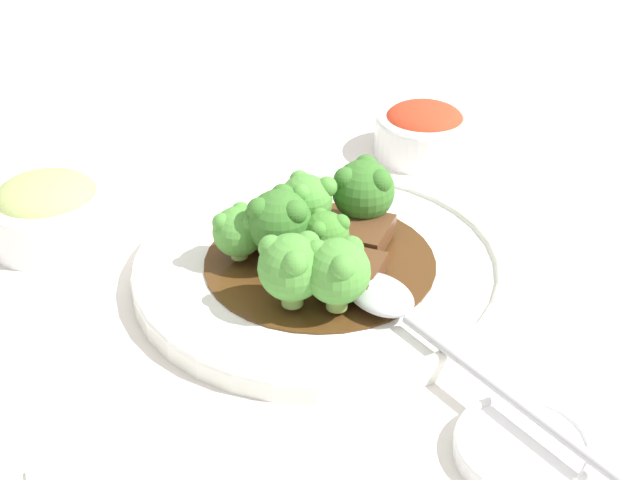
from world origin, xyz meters
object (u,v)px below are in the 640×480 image
broccoli_floret_6 (238,230)px  side_bowl_kimchi (423,130)px  broccoli_floret_4 (326,234)px  sauce_dish (524,447)px  broccoli_floret_0 (279,220)px  beef_strip_1 (365,234)px  broccoli_floret_1 (310,199)px  main_plate (320,267)px  beef_strip_0 (353,273)px  beef_strip_2 (273,224)px  broccoli_floret_5 (337,270)px  side_bowl_appetizer (48,209)px  broccoli_floret_2 (292,266)px  broccoli_floret_3 (363,189)px  serving_spoon (404,313)px

broccoli_floret_6 → side_bowl_kimchi: size_ratio=0.45×
broccoli_floret_4 → sauce_dish: 0.21m
broccoli_floret_0 → side_bowl_kimchi: (-0.19, -0.15, -0.03)m
beef_strip_1 → broccoli_floret_1: broccoli_floret_1 is taller
broccoli_floret_4 → broccoli_floret_1: bearing=-94.7°
beef_strip_1 → broccoli_floret_6: 0.10m
broccoli_floret_0 → side_bowl_kimchi: bearing=-142.7°
main_plate → broccoli_floret_6: 0.07m
beef_strip_0 → beef_strip_2: bearing=-70.3°
broccoli_floret_5 → side_bowl_appetizer: broccoli_floret_5 is taller
main_plate → side_bowl_kimchi: bearing=-136.8°
broccoli_floret_0 → broccoli_floret_4: 0.04m
beef_strip_2 → broccoli_floret_2: (0.02, 0.10, 0.03)m
broccoli_floret_3 → side_bowl_kimchi: size_ratio=0.59×
beef_strip_0 → broccoli_floret_4: (0.01, -0.03, 0.02)m
beef_strip_0 → beef_strip_2: 0.09m
serving_spoon → broccoli_floret_1: bearing=-80.6°
beef_strip_1 → sauce_dish: (-0.00, 0.22, -0.02)m
beef_strip_2 → broccoli_floret_0: bearing=78.4°
broccoli_floret_1 → side_bowl_appetizer: size_ratio=0.53×
side_bowl_appetizer → broccoli_floret_0: bearing=140.7°
beef_strip_1 → serving_spoon: 0.10m
side_bowl_kimchi → side_bowl_appetizer: side_bowl_appetizer is taller
serving_spoon → side_bowl_appetizer: (0.21, -0.23, 0.00)m
main_plate → broccoli_floret_0: (0.03, -0.01, 0.04)m
broccoli_floret_4 → serving_spoon: (-0.02, 0.08, -0.02)m
serving_spoon → side_bowl_appetizer: bearing=-47.7°
broccoli_floret_3 → main_plate: bearing=33.5°
main_plate → broccoli_floret_5: (0.01, 0.06, 0.04)m
main_plate → beef_strip_1: (-0.04, -0.01, 0.02)m
broccoli_floret_2 → side_bowl_kimchi: size_ratio=0.58×
broccoli_floret_3 → side_bowl_appetizer: size_ratio=0.54×
broccoli_floret_1 → serving_spoon: broccoli_floret_1 is taller
broccoli_floret_2 → broccoli_floret_5: same height
main_plate → side_bowl_kimchi: size_ratio=3.06×
beef_strip_1 → broccoli_floret_0: 0.07m
beef_strip_0 → beef_strip_1: bearing=-123.0°
beef_strip_0 → broccoli_floret_5: size_ratio=1.16×
broccoli_floret_2 → beef_strip_2: bearing=-101.1°
serving_spoon → broccoli_floret_6: bearing=-55.3°
broccoli_floret_6 → side_bowl_kimchi: (-0.22, -0.13, -0.02)m
broccoli_floret_4 → side_bowl_kimchi: size_ratio=0.47×
beef_strip_2 → side_bowl_kimchi: (-0.19, -0.11, 0.00)m
broccoli_floret_2 → broccoli_floret_6: (0.02, -0.07, -0.01)m
main_plate → beef_strip_0: bearing=106.5°
broccoli_floret_2 → side_bowl_appetizer: broccoli_floret_2 is taller
broccoli_floret_2 → broccoli_floret_1: bearing=-119.1°
broccoli_floret_2 → broccoli_floret_4: (-0.04, -0.04, -0.01)m
broccoli_floret_5 → sauce_dish: broccoli_floret_5 is taller
main_plate → broccoli_floret_3: 0.07m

